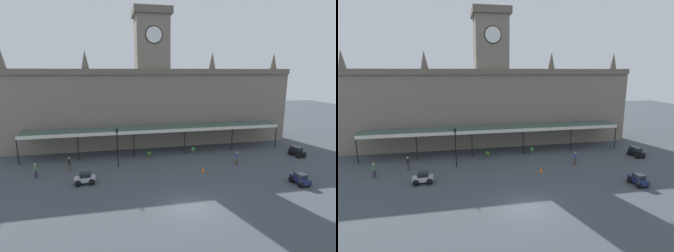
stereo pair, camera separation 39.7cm
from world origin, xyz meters
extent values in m
plane|color=#3F454B|center=(0.00, 0.00, 0.00)|extent=(140.00, 140.00, 0.00)
cube|color=slate|center=(0.00, 20.91, 5.86)|extent=(43.27, 5.43, 11.72)
cube|color=#685F52|center=(0.00, 18.04, 11.32)|extent=(43.27, 0.30, 0.80)
cube|color=slate|center=(0.00, 20.91, 15.50)|extent=(4.80, 4.80, 7.54)
cube|color=#61594D|center=(0.00, 20.91, 19.77)|extent=(5.50, 5.50, 1.00)
cylinder|color=white|center=(0.00, 18.45, 16.40)|extent=(2.20, 0.12, 2.20)
cylinder|color=black|center=(0.00, 18.49, 16.40)|extent=(2.46, 0.06, 2.46)
cone|color=#5B5448|center=(-20.63, 20.91, 13.02)|extent=(1.10, 1.10, 2.60)
cone|color=#5B5448|center=(-9.74, 20.91, 13.02)|extent=(1.10, 1.10, 2.60)
cone|color=#5B5448|center=(9.74, 20.91, 13.02)|extent=(1.10, 1.10, 2.60)
cone|color=#5B5448|center=(20.63, 20.91, 13.02)|extent=(1.10, 1.10, 2.60)
cube|color=#38564C|center=(0.00, 15.99, 3.62)|extent=(35.67, 3.20, 0.16)
cube|color=silver|center=(0.00, 14.39, 3.42)|extent=(35.67, 0.12, 0.44)
cylinder|color=black|center=(-17.84, 14.54, 1.77)|extent=(0.14, 0.14, 3.54)
cylinder|color=black|center=(-10.70, 14.54, 1.77)|extent=(0.14, 0.14, 3.54)
cylinder|color=black|center=(-3.57, 14.54, 1.77)|extent=(0.14, 0.14, 3.54)
cylinder|color=black|center=(3.57, 14.54, 1.77)|extent=(0.14, 0.14, 3.54)
cylinder|color=black|center=(10.70, 14.54, 1.77)|extent=(0.14, 0.14, 3.54)
cylinder|color=black|center=(17.84, 14.54, 1.77)|extent=(0.14, 0.14, 3.54)
cube|color=#19214C|center=(12.44, 2.20, 0.52)|extent=(1.04, 2.11, 0.50)
cube|color=#1E232B|center=(12.45, 2.15, 0.98)|extent=(0.88, 1.16, 0.42)
sphere|color=black|center=(11.95, 2.84, 0.32)|extent=(0.64, 0.64, 0.64)
sphere|color=black|center=(12.83, 2.91, 0.32)|extent=(0.64, 0.64, 0.64)
sphere|color=black|center=(12.06, 1.50, 0.32)|extent=(0.64, 0.64, 0.64)
sphere|color=black|center=(12.93, 1.56, 0.32)|extent=(0.64, 0.64, 0.64)
cube|color=#B2B5BA|center=(-9.20, 6.86, 0.52)|extent=(2.09, 0.98, 0.50)
cube|color=#1E232B|center=(-9.15, 6.87, 0.98)|extent=(1.14, 0.85, 0.42)
sphere|color=black|center=(-9.86, 6.39, 0.32)|extent=(0.64, 0.64, 0.64)
sphere|color=black|center=(-9.90, 7.27, 0.32)|extent=(0.64, 0.64, 0.64)
sphere|color=black|center=(-8.51, 6.45, 0.32)|extent=(0.64, 0.64, 0.64)
sphere|color=black|center=(-8.55, 7.33, 0.32)|extent=(0.64, 0.64, 0.64)
cube|color=black|center=(18.35, 10.30, 0.54)|extent=(1.08, 2.32, 0.55)
cube|color=#1E232B|center=(18.33, 10.50, 1.05)|extent=(0.96, 1.61, 0.45)
sphere|color=black|center=(18.86, 9.57, 0.32)|extent=(0.64, 0.64, 0.64)
sphere|color=black|center=(17.96, 9.49, 0.32)|extent=(0.64, 0.64, 0.64)
sphere|color=black|center=(18.73, 11.11, 0.32)|extent=(0.64, 0.64, 0.64)
sphere|color=black|center=(17.83, 11.04, 0.32)|extent=(0.64, 0.64, 0.64)
cylinder|color=brown|center=(-11.39, 10.96, 0.41)|extent=(0.17, 0.17, 0.82)
cylinder|color=brown|center=(-11.20, 11.05, 0.41)|extent=(0.17, 0.17, 0.82)
cylinder|color=black|center=(-11.29, 11.00, 1.13)|extent=(0.34, 0.34, 0.62)
sphere|color=tan|center=(-11.29, 11.00, 1.55)|extent=(0.23, 0.23, 0.23)
cylinder|color=#3F384C|center=(-14.53, 9.66, 0.41)|extent=(0.17, 0.17, 0.82)
cylinder|color=#3F384C|center=(-14.65, 9.47, 0.41)|extent=(0.17, 0.17, 0.82)
cylinder|color=#4C724C|center=(-14.59, 9.56, 1.13)|extent=(0.34, 0.34, 0.62)
sphere|color=tan|center=(-14.59, 9.56, 1.55)|extent=(0.23, 0.23, 0.23)
cylinder|color=brown|center=(8.82, 8.98, 0.41)|extent=(0.17, 0.17, 0.82)
cylinder|color=brown|center=(8.62, 8.90, 0.41)|extent=(0.17, 0.17, 0.82)
cylinder|color=#334C8C|center=(8.72, 8.94, 1.13)|extent=(0.34, 0.34, 0.62)
sphere|color=tan|center=(8.72, 8.94, 1.55)|extent=(0.23, 0.23, 0.23)
cylinder|color=black|center=(-5.74, 11.09, 2.17)|extent=(0.13, 0.13, 4.33)
cube|color=black|center=(-5.74, 11.09, 4.55)|extent=(0.30, 0.30, 0.44)
sphere|color=black|center=(-5.74, 11.09, 4.83)|extent=(0.14, 0.14, 0.14)
cone|color=orange|center=(3.82, 7.47, 0.32)|extent=(0.40, 0.40, 0.64)
cylinder|color=#47423D|center=(-1.62, 13.50, 0.21)|extent=(0.56, 0.56, 0.42)
sphere|color=#366124|center=(-1.62, 13.50, 0.66)|extent=(0.60, 0.60, 0.60)
cylinder|color=#47423D|center=(4.73, 14.24, 0.21)|extent=(0.56, 0.56, 0.42)
sphere|color=#2E7B39|center=(4.73, 14.24, 0.66)|extent=(0.60, 0.60, 0.60)
camera|label=1|loc=(-6.10, -19.71, 11.50)|focal=28.11mm
camera|label=2|loc=(-5.71, -19.79, 11.50)|focal=28.11mm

